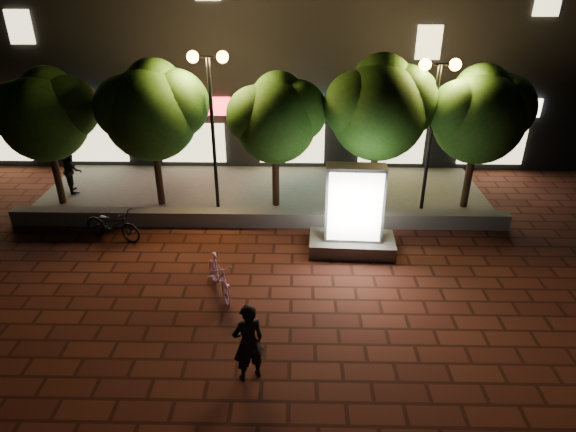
{
  "coord_description": "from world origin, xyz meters",
  "views": [
    {
      "loc": [
        1.25,
        -10.42,
        7.66
      ],
      "look_at": [
        1.0,
        1.5,
        1.61
      ],
      "focal_mm": 31.4,
      "sensor_mm": 36.0,
      "label": 1
    }
  ],
  "objects_px": {
    "tree_far_left": "(45,112)",
    "rider": "(248,342)",
    "street_lamp_left": "(210,92)",
    "tree_mid": "(277,116)",
    "scooter_pink": "(219,277)",
    "pedestrian": "(72,170)",
    "street_lamp_right": "(436,97)",
    "ad_kiosk": "(353,218)",
    "scooter_parked": "(113,224)",
    "tree_right": "(380,105)",
    "tree_left": "(152,108)",
    "tree_far_right": "(481,112)"
  },
  "relations": [
    {
      "from": "tree_far_left",
      "to": "tree_far_right",
      "type": "height_order",
      "value": "tree_far_right"
    },
    {
      "from": "tree_far_left",
      "to": "street_lamp_right",
      "type": "distance_m",
      "value": 12.47
    },
    {
      "from": "street_lamp_right",
      "to": "scooter_parked",
      "type": "xyz_separation_m",
      "value": [
        -9.88,
        -2.2,
        -3.39
      ]
    },
    {
      "from": "tree_right",
      "to": "street_lamp_right",
      "type": "relative_size",
      "value": 1.02
    },
    {
      "from": "street_lamp_right",
      "to": "pedestrian",
      "type": "distance_m",
      "value": 12.86
    },
    {
      "from": "tree_far_left",
      "to": "tree_mid",
      "type": "bearing_deg",
      "value": -0.0
    },
    {
      "from": "tree_right",
      "to": "tree_far_right",
      "type": "bearing_deg",
      "value": -0.0
    },
    {
      "from": "tree_far_left",
      "to": "street_lamp_right",
      "type": "xyz_separation_m",
      "value": [
        12.45,
        -0.26,
        0.6
      ]
    },
    {
      "from": "tree_right",
      "to": "rider",
      "type": "relative_size",
      "value": 2.79
    },
    {
      "from": "tree_mid",
      "to": "pedestrian",
      "type": "bearing_deg",
      "value": 172.79
    },
    {
      "from": "street_lamp_right",
      "to": "scooter_parked",
      "type": "bearing_deg",
      "value": -167.44
    },
    {
      "from": "tree_far_left",
      "to": "rider",
      "type": "height_order",
      "value": "tree_far_left"
    },
    {
      "from": "tree_far_right",
      "to": "street_lamp_left",
      "type": "relative_size",
      "value": 0.92
    },
    {
      "from": "tree_right",
      "to": "street_lamp_right",
      "type": "height_order",
      "value": "tree_right"
    },
    {
      "from": "tree_left",
      "to": "pedestrian",
      "type": "xyz_separation_m",
      "value": [
        -3.5,
        0.95,
        -2.54
      ]
    },
    {
      "from": "scooter_parked",
      "to": "tree_mid",
      "type": "bearing_deg",
      "value": -44.98
    },
    {
      "from": "ad_kiosk",
      "to": "scooter_pink",
      "type": "height_order",
      "value": "ad_kiosk"
    },
    {
      "from": "rider",
      "to": "tree_far_right",
      "type": "bearing_deg",
      "value": -155.99
    },
    {
      "from": "street_lamp_right",
      "to": "pedestrian",
      "type": "bearing_deg",
      "value": 174.44
    },
    {
      "from": "pedestrian",
      "to": "ad_kiosk",
      "type": "bearing_deg",
      "value": -141.29
    },
    {
      "from": "tree_right",
      "to": "tree_far_right",
      "type": "height_order",
      "value": "tree_right"
    },
    {
      "from": "tree_left",
      "to": "tree_far_right",
      "type": "distance_m",
      "value": 10.5
    },
    {
      "from": "tree_mid",
      "to": "ad_kiosk",
      "type": "distance_m",
      "value": 4.35
    },
    {
      "from": "rider",
      "to": "scooter_parked",
      "type": "height_order",
      "value": "rider"
    },
    {
      "from": "street_lamp_left",
      "to": "rider",
      "type": "relative_size",
      "value": 2.86
    },
    {
      "from": "tree_far_left",
      "to": "street_lamp_left",
      "type": "bearing_deg",
      "value": -2.76
    },
    {
      "from": "street_lamp_right",
      "to": "tree_far_left",
      "type": "bearing_deg",
      "value": 178.79
    },
    {
      "from": "tree_far_left",
      "to": "tree_left",
      "type": "distance_m",
      "value": 3.51
    },
    {
      "from": "tree_far_right",
      "to": "street_lamp_right",
      "type": "xyz_separation_m",
      "value": [
        -1.55,
        -0.26,
        0.53
      ]
    },
    {
      "from": "tree_right",
      "to": "street_lamp_right",
      "type": "bearing_deg",
      "value": -9.1
    },
    {
      "from": "tree_far_left",
      "to": "pedestrian",
      "type": "xyz_separation_m",
      "value": [
        0.0,
        0.95,
        -2.39
      ]
    },
    {
      "from": "tree_far_left",
      "to": "ad_kiosk",
      "type": "bearing_deg",
      "value": -17.07
    },
    {
      "from": "tree_far_left",
      "to": "scooter_parked",
      "type": "relative_size",
      "value": 2.42
    },
    {
      "from": "street_lamp_right",
      "to": "scooter_parked",
      "type": "distance_m",
      "value": 10.67
    },
    {
      "from": "scooter_pink",
      "to": "pedestrian",
      "type": "height_order",
      "value": "pedestrian"
    },
    {
      "from": "scooter_parked",
      "to": "tree_left",
      "type": "bearing_deg",
      "value": -2.27
    },
    {
      "from": "tree_far_left",
      "to": "scooter_pink",
      "type": "relative_size",
      "value": 2.66
    },
    {
      "from": "tree_far_left",
      "to": "street_lamp_right",
      "type": "height_order",
      "value": "street_lamp_right"
    },
    {
      "from": "tree_far_left",
      "to": "tree_right",
      "type": "relative_size",
      "value": 0.91
    },
    {
      "from": "tree_left",
      "to": "street_lamp_left",
      "type": "bearing_deg",
      "value": -7.7
    },
    {
      "from": "tree_far_left",
      "to": "ad_kiosk",
      "type": "xyz_separation_m",
      "value": [
        9.81,
        -3.01,
        -2.21
      ]
    },
    {
      "from": "street_lamp_right",
      "to": "ad_kiosk",
      "type": "height_order",
      "value": "street_lamp_right"
    },
    {
      "from": "street_lamp_left",
      "to": "street_lamp_right",
      "type": "relative_size",
      "value": 1.04
    },
    {
      "from": "tree_far_left",
      "to": "ad_kiosk",
      "type": "relative_size",
      "value": 1.73
    },
    {
      "from": "scooter_pink",
      "to": "scooter_parked",
      "type": "distance_m",
      "value": 4.61
    },
    {
      "from": "tree_far_left",
      "to": "rider",
      "type": "bearing_deg",
      "value": -48.35
    },
    {
      "from": "scooter_pink",
      "to": "rider",
      "type": "height_order",
      "value": "rider"
    },
    {
      "from": "tree_far_left",
      "to": "pedestrian",
      "type": "bearing_deg",
      "value": 89.85
    },
    {
      "from": "tree_right",
      "to": "pedestrian",
      "type": "relative_size",
      "value": 3.06
    },
    {
      "from": "tree_right",
      "to": "scooter_pink",
      "type": "distance_m",
      "value": 7.61
    }
  ]
}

